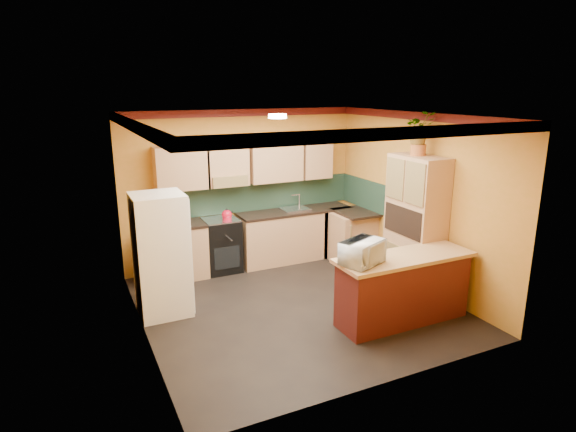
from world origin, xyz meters
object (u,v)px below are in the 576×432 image
(fridge, at_px, (161,255))
(microwave, at_px, (362,252))
(base_cabinets_back, at_px, (255,241))
(stove, at_px, (221,245))
(breakfast_bar, at_px, (403,290))
(pantry, at_px, (415,226))

(fridge, xyz_separation_m, microwave, (2.16, -1.63, 0.23))
(base_cabinets_back, relative_size, stove, 4.01)
(breakfast_bar, distance_m, microwave, 0.93)
(stove, bearing_deg, pantry, -41.45)
(pantry, relative_size, breakfast_bar, 1.17)
(breakfast_bar, bearing_deg, pantry, 43.68)
(base_cabinets_back, height_order, fridge, fridge)
(base_cabinets_back, bearing_deg, fridge, -147.21)
(base_cabinets_back, distance_m, breakfast_bar, 2.99)
(base_cabinets_back, bearing_deg, pantry, -50.18)
(base_cabinets_back, height_order, pantry, pantry)
(base_cabinets_back, xyz_separation_m, pantry, (1.75, -2.10, 0.61))
(breakfast_bar, xyz_separation_m, microwave, (-0.68, 0.00, 0.64))
(microwave, bearing_deg, breakfast_bar, -23.05)
(base_cabinets_back, xyz_separation_m, microwave, (0.30, -2.83, 0.64))
(fridge, distance_m, microwave, 2.72)
(stove, height_order, fridge, fridge)
(stove, relative_size, breakfast_bar, 0.51)
(pantry, bearing_deg, breakfast_bar, -136.32)
(breakfast_bar, relative_size, microwave, 3.31)
(breakfast_bar, bearing_deg, stove, 119.56)
(fridge, height_order, pantry, pantry)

